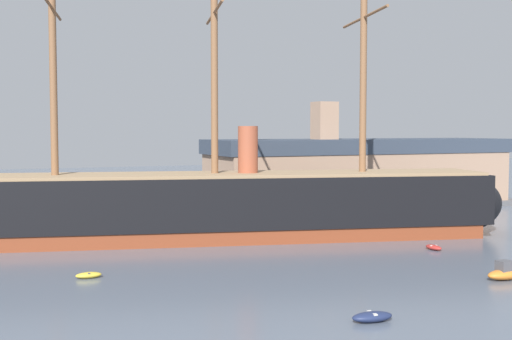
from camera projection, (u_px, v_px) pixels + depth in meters
name	position (u px, v px, depth m)	size (l,w,h in m)	color
tall_ship	(215.00, 205.00, 74.58)	(73.83, 24.26, 36.05)	brown
dinghy_near_centre	(372.00, 317.00, 42.85)	(2.90, 1.49, 0.66)	#1E284C
motorboat_mid_right	(506.00, 273.00, 54.93)	(3.80, 1.61, 1.59)	orange
dinghy_alongside_bow	(89.00, 275.00, 55.44)	(2.16, 0.99, 0.50)	gold
dinghy_alongside_stern	(434.00, 247.00, 68.44)	(1.01, 2.21, 0.52)	#B22D28
motorboat_far_right	(426.00, 218.00, 89.20)	(2.82, 3.93, 1.53)	silver
dockside_warehouse_right	(360.00, 174.00, 105.09)	(52.78, 15.78, 16.50)	#565659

